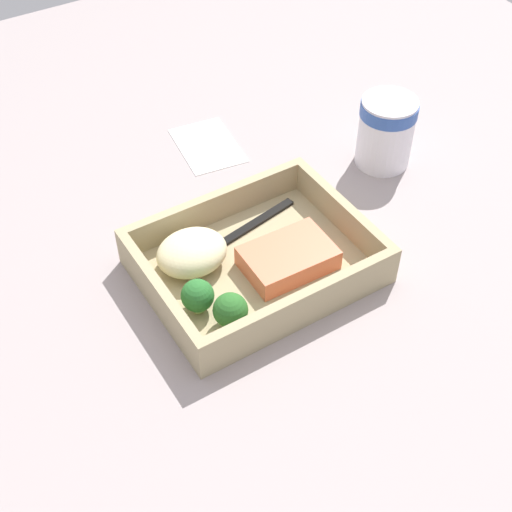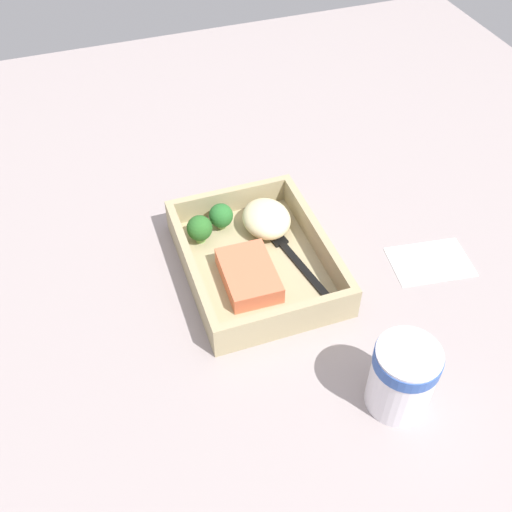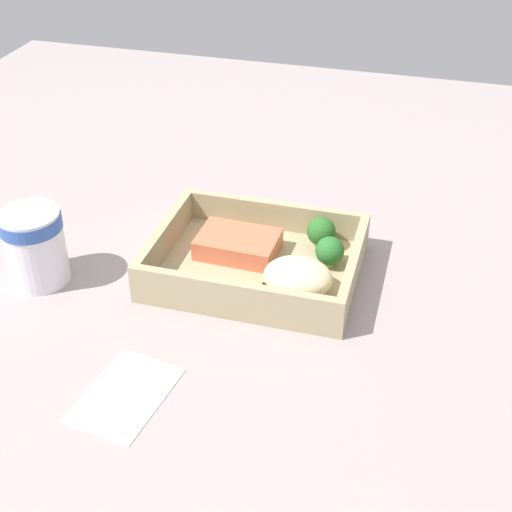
% 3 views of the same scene
% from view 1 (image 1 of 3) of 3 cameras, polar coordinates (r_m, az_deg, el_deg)
% --- Properties ---
extents(ground_plane, '(1.60, 1.60, 0.02)m').
position_cam_1_polar(ground_plane, '(0.88, -0.00, -1.68)').
color(ground_plane, gray).
extents(takeout_tray, '(0.27, 0.21, 0.01)m').
position_cam_1_polar(takeout_tray, '(0.87, -0.00, -0.97)').
color(takeout_tray, tan).
rests_on(takeout_tray, ground_plane).
extents(tray_rim, '(0.27, 0.21, 0.04)m').
position_cam_1_polar(tray_rim, '(0.85, -0.00, 0.27)').
color(tray_rim, tan).
rests_on(tray_rim, takeout_tray).
extents(salmon_fillet, '(0.11, 0.08, 0.03)m').
position_cam_1_polar(salmon_fillet, '(0.86, 2.58, -0.16)').
color(salmon_fillet, '#DE6B48').
rests_on(salmon_fillet, takeout_tray).
extents(mashed_potatoes, '(0.09, 0.07, 0.04)m').
position_cam_1_polar(mashed_potatoes, '(0.86, -5.15, 0.27)').
color(mashed_potatoes, beige).
rests_on(mashed_potatoes, takeout_tray).
extents(broccoli_floret_1, '(0.04, 0.04, 0.05)m').
position_cam_1_polar(broccoli_floret_1, '(0.79, -2.06, -4.39)').
color(broccoli_floret_1, '#74A351').
rests_on(broccoli_floret_1, takeout_tray).
extents(broccoli_floret_2, '(0.04, 0.04, 0.04)m').
position_cam_1_polar(broccoli_floret_2, '(0.81, -4.69, -3.21)').
color(broccoli_floret_2, '#7EA258').
rests_on(broccoli_floret_2, takeout_tray).
extents(fork, '(0.16, 0.04, 0.00)m').
position_cam_1_polar(fork, '(0.91, -1.28, 1.90)').
color(fork, black).
rests_on(fork, takeout_tray).
extents(paper_cup, '(0.08, 0.08, 0.10)m').
position_cam_1_polar(paper_cup, '(1.02, 10.37, 9.99)').
color(paper_cup, white).
rests_on(paper_cup, ground_plane).
extents(receipt_slip, '(0.10, 0.13, 0.00)m').
position_cam_1_polar(receipt_slip, '(1.07, -3.90, 8.84)').
color(receipt_slip, white).
rests_on(receipt_slip, ground_plane).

